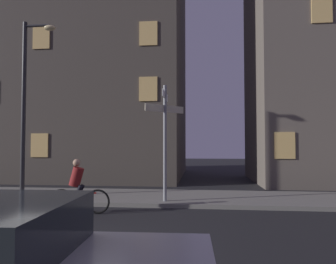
{
  "coord_description": "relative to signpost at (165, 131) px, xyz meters",
  "views": [
    {
      "loc": [
        2.63,
        -5.18,
        2.05
      ],
      "look_at": [
        1.57,
        5.2,
        2.46
      ],
      "focal_mm": 33.42,
      "sensor_mm": 36.0,
      "label": 1
    }
  ],
  "objects": [
    {
      "name": "sidewalk_kerb",
      "position": [
        -1.44,
        1.08,
        -2.42
      ],
      "size": [
        40.0,
        3.19,
        0.14
      ],
      "primitive_type": "cube",
      "color": "gray",
      "rests_on": "ground_plane"
    },
    {
      "name": "signpost",
      "position": [
        0.0,
        0.0,
        0.0
      ],
      "size": [
        1.19,
        1.42,
        3.92
      ],
      "color": "gray",
      "rests_on": "sidewalk_kerb"
    },
    {
      "name": "street_lamp",
      "position": [
        -5.19,
        0.41,
        1.42
      ],
      "size": [
        1.28,
        0.28,
        6.49
      ],
      "color": "#2D2D30",
      "rests_on": "sidewalk_kerb"
    },
    {
      "name": "cyclist",
      "position": [
        -2.42,
        -1.54,
        -1.74
      ],
      "size": [
        1.82,
        0.34,
        1.61
      ],
      "color": "black",
      "rests_on": "ground_plane"
    },
    {
      "name": "building_left_block",
      "position": [
        -6.89,
        9.27,
        7.3
      ],
      "size": [
        13.88,
        9.54,
        19.58
      ],
      "color": "#4C443D",
      "rests_on": "ground_plane"
    },
    {
      "name": "ground_plane",
      "position": [
        -1.44,
        -5.36,
        -2.49
      ],
      "size": [
        80.0,
        80.0,
        0.0
      ],
      "primitive_type": "plane",
      "color": "#232326"
    }
  ]
}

